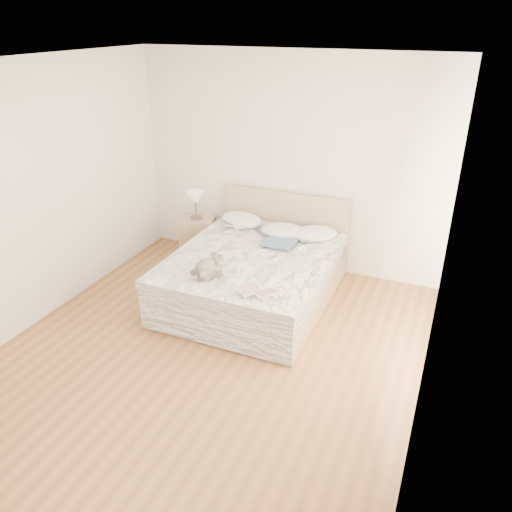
% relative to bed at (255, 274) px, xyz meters
% --- Properties ---
extents(floor, '(4.00, 4.50, 0.00)m').
position_rel_bed_xyz_m(floor, '(0.00, -1.19, -0.31)').
color(floor, brown).
rests_on(floor, ground).
extents(ceiling, '(4.00, 4.50, 0.00)m').
position_rel_bed_xyz_m(ceiling, '(0.00, -1.19, 2.39)').
color(ceiling, white).
rests_on(ceiling, ground).
extents(wall_back, '(4.00, 0.02, 2.70)m').
position_rel_bed_xyz_m(wall_back, '(0.00, 1.06, 1.04)').
color(wall_back, white).
rests_on(wall_back, ground).
extents(wall_left, '(0.02, 4.50, 2.70)m').
position_rel_bed_xyz_m(wall_left, '(-2.00, -1.19, 1.04)').
color(wall_left, white).
rests_on(wall_left, ground).
extents(wall_right, '(0.02, 4.50, 2.70)m').
position_rel_bed_xyz_m(wall_right, '(2.00, -1.19, 1.04)').
color(wall_right, white).
rests_on(wall_right, ground).
extents(window, '(0.02, 1.30, 1.10)m').
position_rel_bed_xyz_m(window, '(1.99, -0.89, 1.14)').
color(window, white).
rests_on(window, wall_right).
extents(bed, '(1.72, 2.14, 1.00)m').
position_rel_bed_xyz_m(bed, '(0.00, 0.00, 0.00)').
color(bed, tan).
rests_on(bed, floor).
extents(nightstand, '(0.55, 0.52, 0.56)m').
position_rel_bed_xyz_m(nightstand, '(-1.17, 0.73, -0.03)').
color(nightstand, tan).
rests_on(nightstand, floor).
extents(table_lamp, '(0.32, 0.32, 0.38)m').
position_rel_bed_xyz_m(table_lamp, '(-1.17, 0.72, 0.53)').
color(table_lamp, '#48433E').
rests_on(table_lamp, nightstand).
extents(pillow_left, '(0.65, 0.52, 0.17)m').
position_rel_bed_xyz_m(pillow_left, '(-0.51, 0.73, 0.33)').
color(pillow_left, white).
rests_on(pillow_left, bed).
extents(pillow_middle, '(0.59, 0.44, 0.17)m').
position_rel_bed_xyz_m(pillow_middle, '(0.11, 0.60, 0.33)').
color(pillow_middle, white).
rests_on(pillow_middle, bed).
extents(pillow_right, '(0.67, 0.63, 0.17)m').
position_rel_bed_xyz_m(pillow_right, '(0.50, 0.68, 0.33)').
color(pillow_right, white).
rests_on(pillow_right, bed).
extents(blouse, '(0.58, 0.62, 0.02)m').
position_rel_bed_xyz_m(blouse, '(0.18, 0.38, 0.32)').
color(blouse, '#314961').
rests_on(blouse, bed).
extents(photo_book, '(0.42, 0.36, 0.03)m').
position_rel_bed_xyz_m(photo_book, '(-0.53, 0.59, 0.32)').
color(photo_book, silver).
rests_on(photo_book, bed).
extents(childrens_book, '(0.42, 0.39, 0.02)m').
position_rel_bed_xyz_m(childrens_book, '(0.41, -0.88, 0.32)').
color(childrens_book, '#EDE6C1').
rests_on(childrens_book, bed).
extents(teddy_bear, '(0.31, 0.38, 0.18)m').
position_rel_bed_xyz_m(teddy_bear, '(-0.23, -0.75, 0.34)').
color(teddy_bear, '#60554B').
rests_on(teddy_bear, bed).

